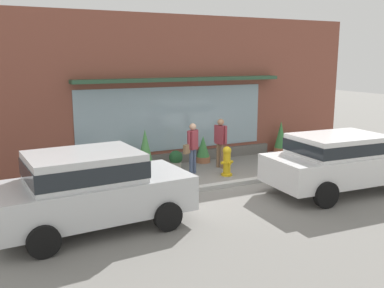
# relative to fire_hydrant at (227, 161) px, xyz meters

# --- Properties ---
(ground_plane) EXTENTS (60.00, 60.00, 0.00)m
(ground_plane) POSITION_rel_fire_hydrant_xyz_m (-0.52, -0.79, -0.46)
(ground_plane) COLOR gray
(curb_strip) EXTENTS (14.00, 0.24, 0.12)m
(curb_strip) POSITION_rel_fire_hydrant_xyz_m (-0.52, -0.99, -0.40)
(curb_strip) COLOR #B2B2AD
(curb_strip) RESTS_ON ground_plane
(storefront) EXTENTS (14.00, 0.81, 4.96)m
(storefront) POSITION_rel_fire_hydrant_xyz_m (-0.53, 2.39, 1.96)
(storefront) COLOR brown
(storefront) RESTS_ON ground_plane
(fire_hydrant) EXTENTS (0.41, 0.38, 0.91)m
(fire_hydrant) POSITION_rel_fire_hydrant_xyz_m (0.00, 0.00, 0.00)
(fire_hydrant) COLOR gold
(fire_hydrant) RESTS_ON ground_plane
(pedestrian_with_handbag) EXTENTS (0.62, 0.40, 1.59)m
(pedestrian_with_handbag) POSITION_rel_fire_hydrant_xyz_m (-0.86, 0.65, 0.46)
(pedestrian_with_handbag) COLOR #475675
(pedestrian_with_handbag) RESTS_ON ground_plane
(pedestrian_passerby) EXTENTS (0.31, 0.49, 1.63)m
(pedestrian_passerby) POSITION_rel_fire_hydrant_xyz_m (0.30, 0.92, 0.49)
(pedestrian_passerby) COLOR brown
(pedestrian_passerby) RESTS_ON ground_plane
(parked_car_silver) EXTENTS (4.14, 2.22, 1.66)m
(parked_car_silver) POSITION_rel_fire_hydrant_xyz_m (-4.71, -2.30, 0.47)
(parked_car_silver) COLOR silver
(parked_car_silver) RESTS_ON ground_plane
(parked_car_white) EXTENTS (4.36, 2.16, 1.56)m
(parked_car_white) POSITION_rel_fire_hydrant_xyz_m (1.93, -2.73, 0.43)
(parked_car_white) COLOR white
(parked_car_white) RESTS_ON ground_plane
(potted_plant_low_front) EXTENTS (0.50, 0.50, 0.93)m
(potted_plant_low_front) POSITION_rel_fire_hydrant_xyz_m (0.14, 1.84, -0.02)
(potted_plant_low_front) COLOR #9E6042
(potted_plant_low_front) RESTS_ON ground_plane
(potted_plant_window_center) EXTENTS (0.50, 0.50, 1.37)m
(potted_plant_window_center) POSITION_rel_fire_hydrant_xyz_m (-2.07, 1.55, 0.19)
(potted_plant_window_center) COLOR #4C4C51
(potted_plant_window_center) RESTS_ON ground_plane
(potted_plant_by_entrance) EXTENTS (0.45, 0.45, 0.60)m
(potted_plant_by_entrance) POSITION_rel_fire_hydrant_xyz_m (-1.06, 1.45, -0.14)
(potted_plant_by_entrance) COLOR #B7B2A3
(potted_plant_by_entrance) RESTS_ON ground_plane
(potted_plant_corner_tall) EXTENTS (0.49, 0.49, 1.22)m
(potted_plant_corner_tall) POSITION_rel_fire_hydrant_xyz_m (3.45, 1.82, 0.13)
(potted_plant_corner_tall) COLOR #9E6042
(potted_plant_corner_tall) RESTS_ON ground_plane
(potted_plant_doorstep) EXTENTS (0.35, 0.35, 0.59)m
(potted_plant_doorstep) POSITION_rel_fire_hydrant_xyz_m (4.37, 1.76, -0.13)
(potted_plant_doorstep) COLOR #9E6042
(potted_plant_doorstep) RESTS_ON ground_plane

